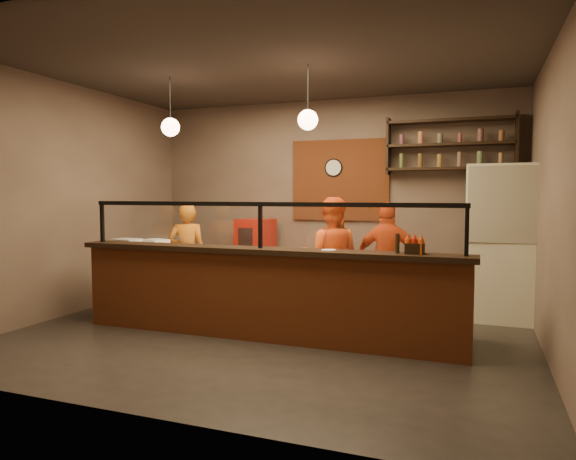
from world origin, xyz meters
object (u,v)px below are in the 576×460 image
at_px(cook_mid, 331,258).
at_px(condiment_caddy, 415,248).
at_px(pizza_dough, 244,256).
at_px(pepper_mill, 397,243).
at_px(fridge, 500,243).
at_px(red_cooler, 255,257).
at_px(cook_left, 187,254).
at_px(cook_right, 388,260).
at_px(wall_clock, 334,168).

bearing_deg(cook_mid, condiment_caddy, 126.44).
height_order(pizza_dough, pepper_mill, pepper_mill).
relative_size(fridge, pepper_mill, 10.07).
relative_size(condiment_caddy, pepper_mill, 0.97).
relative_size(fridge, red_cooler, 1.63).
relative_size(fridge, condiment_caddy, 10.34).
relative_size(cook_left, cook_mid, 0.94).
relative_size(cook_mid, red_cooler, 1.29).
bearing_deg(condiment_caddy, cook_right, 108.65).
height_order(red_cooler, pepper_mill, pepper_mill).
relative_size(cook_left, cook_right, 0.98).
distance_m(pizza_dough, condiment_caddy, 2.15).
xyz_separation_m(red_cooler, pepper_mill, (2.70, -2.43, 0.53)).
height_order(cook_left, pizza_dough, cook_left).
distance_m(cook_left, fridge, 4.46).
bearing_deg(fridge, cook_right, -163.35).
xyz_separation_m(wall_clock, pizza_dough, (-0.49, -2.36, -1.19)).
bearing_deg(condiment_caddy, red_cooler, 140.09).
distance_m(wall_clock, fridge, 2.82).
relative_size(wall_clock, cook_left, 0.20).
bearing_deg(condiment_caddy, wall_clock, 120.76).
distance_m(cook_left, pizza_dough, 1.71).
relative_size(pizza_dough, pepper_mill, 2.21).
xyz_separation_m(cook_left, condiment_caddy, (3.51, -1.31, 0.35)).
xyz_separation_m(cook_left, pizza_dough, (1.41, -0.96, 0.14)).
bearing_deg(condiment_caddy, cook_left, 159.56).
distance_m(wall_clock, pepper_mill, 3.23).
bearing_deg(pizza_dough, condiment_caddy, -9.46).
xyz_separation_m(cook_right, condiment_caddy, (0.53, -1.58, 0.33)).
bearing_deg(cook_right, fridge, -166.88).
xyz_separation_m(cook_left, pepper_mill, (3.34, -1.33, 0.39)).
distance_m(cook_right, condiment_caddy, 1.70).
bearing_deg(pepper_mill, wall_clock, 117.76).
xyz_separation_m(cook_left, cook_mid, (2.27, -0.07, 0.05)).
distance_m(fridge, condiment_caddy, 2.16).
height_order(wall_clock, cook_right, wall_clock).
distance_m(wall_clock, cook_left, 2.71).
distance_m(wall_clock, pizza_dough, 2.69).
bearing_deg(pizza_dough, pepper_mill, -10.89).
xyz_separation_m(cook_mid, pepper_mill, (1.07, -1.26, 0.35)).
height_order(wall_clock, cook_mid, wall_clock).
bearing_deg(wall_clock, cook_left, -143.48).
distance_m(cook_left, red_cooler, 1.28).
xyz_separation_m(cook_left, fridge, (4.40, 0.66, 0.26)).
bearing_deg(condiment_caddy, cook_mid, 135.02).
bearing_deg(cook_left, cook_right, 160.25).
xyz_separation_m(red_cooler, pizza_dough, (0.77, -2.05, 0.27)).
bearing_deg(pizza_dough, cook_right, 37.98).
relative_size(wall_clock, pizza_dough, 0.66).
xyz_separation_m(wall_clock, cook_left, (-1.90, -1.41, -1.33)).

